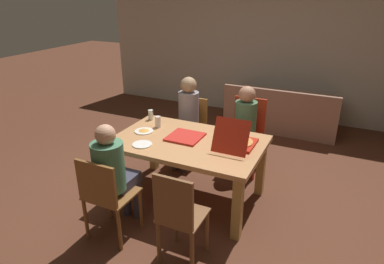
% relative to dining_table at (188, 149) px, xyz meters
% --- Properties ---
extents(ground_plane, '(20.00, 20.00, 0.00)m').
position_rel_dining_table_xyz_m(ground_plane, '(0.00, 0.00, -0.65)').
color(ground_plane, '#582F1F').
extents(back_wall, '(6.64, 0.12, 2.66)m').
position_rel_dining_table_xyz_m(back_wall, '(0.00, 3.36, 0.68)').
color(back_wall, beige).
rests_on(back_wall, ground).
extents(dining_table, '(1.68, 1.08, 0.76)m').
position_rel_dining_table_xyz_m(dining_table, '(0.00, 0.00, 0.00)').
color(dining_table, tan).
rests_on(dining_table, ground).
extents(chair_0, '(0.42, 0.41, 0.91)m').
position_rel_dining_table_xyz_m(chair_0, '(-0.41, 0.94, -0.16)').
color(chair_0, '#9B652A').
rests_on(chair_0, ground).
extents(person_0, '(0.28, 0.50, 1.25)m').
position_rel_dining_table_xyz_m(person_0, '(-0.41, 0.79, 0.08)').
color(person_0, '#443A36').
rests_on(person_0, ground).
extents(chair_1, '(0.46, 0.45, 0.99)m').
position_rel_dining_table_xyz_m(chair_1, '(0.39, 1.03, -0.12)').
color(chair_1, '#B7301A').
rests_on(chair_1, ground).
extents(person_1, '(0.28, 0.46, 1.20)m').
position_rel_dining_table_xyz_m(person_1, '(0.39, 0.87, 0.05)').
color(person_1, '#3F2F3D').
rests_on(person_1, ground).
extents(chair_2, '(0.46, 0.42, 0.90)m').
position_rel_dining_table_xyz_m(chair_2, '(-0.41, -0.99, -0.13)').
color(chair_2, brown).
rests_on(chair_2, ground).
extents(person_2, '(0.31, 0.52, 1.20)m').
position_rel_dining_table_xyz_m(person_2, '(-0.41, -0.83, 0.05)').
color(person_2, '#383646').
rests_on(person_2, ground).
extents(chair_3, '(0.39, 0.39, 0.95)m').
position_rel_dining_table_xyz_m(chair_3, '(0.39, -0.99, -0.14)').
color(chair_3, brown).
rests_on(chair_3, ground).
extents(pizza_box_0, '(0.38, 0.38, 0.02)m').
position_rel_dining_table_xyz_m(pizza_box_0, '(-0.06, 0.05, 0.12)').
color(pizza_box_0, red).
rests_on(pizza_box_0, dining_table).
extents(pizza_box_1, '(0.37, 0.53, 0.37)m').
position_rel_dining_table_xyz_m(pizza_box_1, '(0.54, 0.09, 0.16)').
color(pizza_box_1, '#B22413').
rests_on(pizza_box_1, dining_table).
extents(plate_0, '(0.22, 0.22, 0.03)m').
position_rel_dining_table_xyz_m(plate_0, '(-0.59, 0.00, 0.12)').
color(plate_0, white).
rests_on(plate_0, dining_table).
extents(plate_1, '(0.22, 0.22, 0.01)m').
position_rel_dining_table_xyz_m(plate_1, '(-0.40, -0.32, 0.11)').
color(plate_1, white).
rests_on(plate_1, dining_table).
extents(drinking_glass_0, '(0.07, 0.07, 0.14)m').
position_rel_dining_table_xyz_m(drinking_glass_0, '(-0.51, 0.20, 0.17)').
color(drinking_glass_0, beige).
rests_on(drinking_glass_0, dining_table).
extents(drinking_glass_1, '(0.06, 0.06, 0.13)m').
position_rel_dining_table_xyz_m(drinking_glass_1, '(-0.73, 0.38, 0.17)').
color(drinking_glass_1, silver).
rests_on(drinking_glass_1, dining_table).
extents(couch, '(1.91, 0.78, 0.79)m').
position_rel_dining_table_xyz_m(couch, '(0.54, 2.67, -0.36)').
color(couch, '#976E5A').
rests_on(couch, ground).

